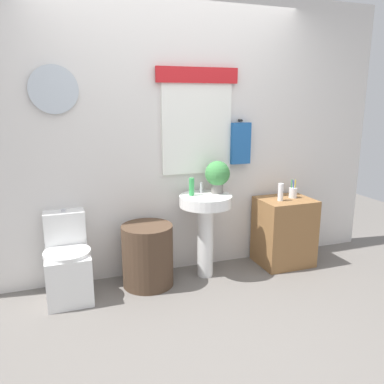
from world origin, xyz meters
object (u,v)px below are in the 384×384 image
at_px(potted_plant, 217,175).
at_px(soap_bottle, 192,187).
at_px(laundry_hamper, 148,255).
at_px(toothbrush_cup, 293,193).
at_px(pedestal_sink, 206,217).
at_px(lotion_bottle, 281,192).
at_px(toilet, 68,264).
at_px(wooden_cabinet, 284,231).

bearing_deg(potted_plant, soap_bottle, -177.80).
distance_m(laundry_hamper, soap_bottle, 0.74).
distance_m(laundry_hamper, toothbrush_cup, 1.58).
bearing_deg(pedestal_sink, lotion_bottle, -2.98).
distance_m(pedestal_sink, potted_plant, 0.41).
xyz_separation_m(toilet, pedestal_sink, (1.24, -0.03, 0.30)).
height_order(pedestal_sink, potted_plant, potted_plant).
xyz_separation_m(wooden_cabinet, lotion_bottle, (-0.09, -0.04, 0.43)).
distance_m(toilet, toothbrush_cup, 2.24).
bearing_deg(toilet, toothbrush_cup, -0.27).
bearing_deg(toilet, lotion_bottle, -2.00).
height_order(toilet, toothbrush_cup, toothbrush_cup).
xyz_separation_m(soap_bottle, potted_plant, (0.26, 0.01, 0.09)).
xyz_separation_m(laundry_hamper, potted_plant, (0.70, 0.06, 0.68)).
distance_m(soap_bottle, lotion_bottle, 0.90).
bearing_deg(toothbrush_cup, soap_bottle, 178.39).
bearing_deg(laundry_hamper, toothbrush_cup, 0.75).
bearing_deg(toothbrush_cup, toilet, 179.73).
bearing_deg(toilet, wooden_cabinet, -0.82).
relative_size(lotion_bottle, toothbrush_cup, 0.93).
height_order(toilet, lotion_bottle, lotion_bottle).
distance_m(laundry_hamper, pedestal_sink, 0.63).
height_order(laundry_hamper, potted_plant, potted_plant).
distance_m(pedestal_sink, wooden_cabinet, 0.89).
bearing_deg(toilet, potted_plant, 1.23).
bearing_deg(lotion_bottle, laundry_hamper, 178.27).
bearing_deg(soap_bottle, toothbrush_cup, -1.61).
xyz_separation_m(pedestal_sink, wooden_cabinet, (0.86, 0.00, -0.24)).
bearing_deg(soap_bottle, potted_plant, 2.20).
height_order(pedestal_sink, wooden_cabinet, pedestal_sink).
relative_size(toilet, laundry_hamper, 1.30).
bearing_deg(laundry_hamper, potted_plant, 4.91).
bearing_deg(lotion_bottle, toilet, 178.00).
bearing_deg(toothbrush_cup, potted_plant, 177.17).
height_order(potted_plant, toothbrush_cup, potted_plant).
xyz_separation_m(toilet, potted_plant, (1.38, 0.03, 0.68)).
bearing_deg(lotion_bottle, toothbrush_cup, 18.07).
distance_m(soap_bottle, potted_plant, 0.28).
distance_m(toilet, pedestal_sink, 1.28).
xyz_separation_m(pedestal_sink, lotion_bottle, (0.77, -0.04, 0.19)).
bearing_deg(laundry_hamper, soap_bottle, 6.51).
relative_size(toilet, pedestal_sink, 0.93).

